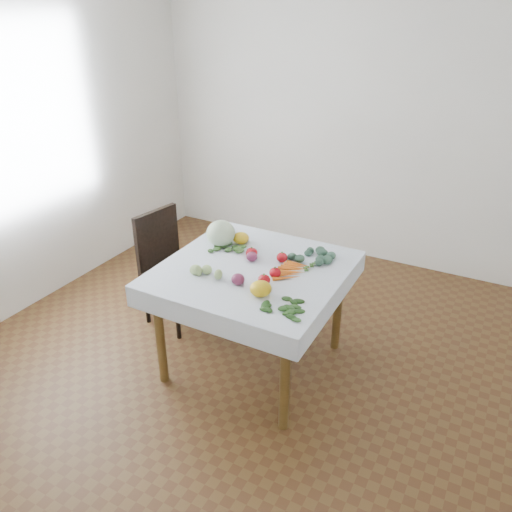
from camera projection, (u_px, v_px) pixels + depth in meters
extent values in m
plane|color=brown|center=(253.00, 362.00, 3.50)|extent=(4.00, 4.00, 0.00)
cube|color=white|center=(359.00, 116.00, 4.47)|extent=(4.00, 0.04, 2.70)
cube|color=white|center=(18.00, 138.00, 3.73)|extent=(0.04, 4.00, 2.70)
cube|color=brown|center=(253.00, 271.00, 3.17)|extent=(1.00, 1.00, 0.04)
cylinder|color=brown|center=(160.00, 336.00, 3.18)|extent=(0.06, 0.06, 0.71)
cylinder|color=brown|center=(285.00, 380.00, 2.81)|extent=(0.06, 0.06, 0.71)
cylinder|color=brown|center=(231.00, 277.00, 3.87)|extent=(0.06, 0.06, 0.71)
cylinder|color=brown|center=(338.00, 306.00, 3.50)|extent=(0.06, 0.06, 0.71)
cube|color=white|center=(253.00, 268.00, 3.16)|extent=(1.12, 1.12, 0.01)
cube|color=black|center=(176.00, 272.00, 3.78)|extent=(0.46, 0.46, 0.04)
cube|color=black|center=(157.00, 238.00, 3.78)|extent=(0.11, 0.40, 0.44)
cylinder|color=black|center=(146.00, 300.00, 3.86)|extent=(0.03, 0.03, 0.41)
cylinder|color=black|center=(177.00, 315.00, 3.67)|extent=(0.03, 0.03, 0.41)
cylinder|color=black|center=(179.00, 282.00, 4.10)|extent=(0.03, 0.03, 0.41)
cylinder|color=black|center=(209.00, 296.00, 3.91)|extent=(0.03, 0.03, 0.41)
ellipsoid|color=#B6CDAC|center=(221.00, 233.00, 3.42)|extent=(0.20, 0.20, 0.18)
ellipsoid|color=#B60C16|center=(252.00, 253.00, 3.27)|extent=(0.09, 0.09, 0.07)
ellipsoid|color=#B60C16|center=(282.00, 257.00, 3.22)|extent=(0.08, 0.08, 0.06)
ellipsoid|color=#B60C16|center=(275.00, 273.00, 3.04)|extent=(0.08, 0.08, 0.06)
ellipsoid|color=#B60C16|center=(264.00, 280.00, 2.95)|extent=(0.09, 0.09, 0.07)
ellipsoid|color=gold|center=(241.00, 238.00, 3.46)|extent=(0.13, 0.13, 0.08)
ellipsoid|color=gold|center=(261.00, 289.00, 2.84)|extent=(0.13, 0.13, 0.09)
ellipsoid|color=#631C42|center=(252.00, 257.00, 3.23)|extent=(0.10, 0.10, 0.06)
ellipsoid|color=#631C42|center=(238.00, 279.00, 2.96)|extent=(0.09, 0.09, 0.07)
ellipsoid|color=#97B367|center=(211.00, 271.00, 3.06)|extent=(0.06, 0.06, 0.06)
ellipsoid|color=#97B367|center=(206.00, 269.00, 3.08)|extent=(0.06, 0.06, 0.06)
ellipsoid|color=#97B367|center=(208.00, 275.00, 3.02)|extent=(0.06, 0.06, 0.06)
ellipsoid|color=#97B367|center=(218.00, 269.00, 3.09)|extent=(0.06, 0.06, 0.06)
cone|color=orange|center=(298.00, 264.00, 3.18)|extent=(0.18, 0.04, 0.03)
cone|color=orange|center=(296.00, 266.00, 3.16)|extent=(0.18, 0.05, 0.03)
cone|color=orange|center=(294.00, 267.00, 3.14)|extent=(0.18, 0.07, 0.03)
cone|color=orange|center=(292.00, 269.00, 3.11)|extent=(0.18, 0.08, 0.03)
cone|color=orange|center=(290.00, 271.00, 3.09)|extent=(0.17, 0.10, 0.03)
cone|color=orange|center=(289.00, 273.00, 3.07)|extent=(0.17, 0.11, 0.03)
cone|color=orange|center=(287.00, 275.00, 3.05)|extent=(0.16, 0.12, 0.03)
cone|color=orange|center=(285.00, 277.00, 3.02)|extent=(0.15, 0.13, 0.03)
ellipsoid|color=#395D44|center=(311.00, 256.00, 3.27)|extent=(0.06, 0.06, 0.04)
ellipsoid|color=#395D44|center=(305.00, 254.00, 3.29)|extent=(0.06, 0.06, 0.04)
ellipsoid|color=#395D44|center=(308.00, 258.00, 3.24)|extent=(0.06, 0.06, 0.04)
ellipsoid|color=#395D44|center=(313.00, 254.00, 3.29)|extent=(0.06, 0.06, 0.04)
ellipsoid|color=#395D44|center=(299.00, 255.00, 3.28)|extent=(0.06, 0.06, 0.04)
ellipsoid|color=#395D44|center=(316.00, 259.00, 3.23)|extent=(0.06, 0.06, 0.04)
ellipsoid|color=#395D44|center=(306.00, 251.00, 3.33)|extent=(0.06, 0.06, 0.04)
ellipsoid|color=#395D44|center=(301.00, 259.00, 3.23)|extent=(0.06, 0.06, 0.04)
ellipsoid|color=#395D44|center=(322.00, 255.00, 3.27)|extent=(0.06, 0.06, 0.04)
ellipsoid|color=#395D44|center=(294.00, 251.00, 3.33)|extent=(0.06, 0.06, 0.04)
ellipsoid|color=#395D44|center=(314.00, 263.00, 3.18)|extent=(0.06, 0.06, 0.04)
ellipsoid|color=#395D44|center=(315.00, 249.00, 3.35)|extent=(0.06, 0.06, 0.04)
ellipsoid|color=#395D44|center=(289.00, 257.00, 3.25)|extent=(0.06, 0.06, 0.04)
ellipsoid|color=#1F4917|center=(288.00, 307.00, 2.74)|extent=(0.06, 0.04, 0.01)
ellipsoid|color=#1F4917|center=(284.00, 304.00, 2.77)|extent=(0.06, 0.04, 0.01)
ellipsoid|color=#1F4917|center=(281.00, 308.00, 2.73)|extent=(0.06, 0.04, 0.01)
ellipsoid|color=#1F4917|center=(292.00, 306.00, 2.75)|extent=(0.06, 0.04, 0.01)
ellipsoid|color=#1F4917|center=(278.00, 303.00, 2.77)|extent=(0.06, 0.04, 0.01)
ellipsoid|color=#1F4917|center=(288.00, 311.00, 2.71)|extent=(0.06, 0.04, 0.01)
ellipsoid|color=#1F4917|center=(290.00, 302.00, 2.79)|extent=(0.06, 0.04, 0.01)
ellipsoid|color=#1F4917|center=(274.00, 307.00, 2.74)|extent=(0.06, 0.04, 0.01)
ellipsoid|color=#1F4917|center=(298.00, 309.00, 2.72)|extent=(0.06, 0.04, 0.01)
ellipsoid|color=#1F4917|center=(278.00, 299.00, 2.81)|extent=(0.06, 0.04, 0.01)
ellipsoid|color=#1F4917|center=(280.00, 313.00, 2.69)|extent=(0.06, 0.04, 0.01)
ellipsoid|color=#1F4917|center=(299.00, 303.00, 2.78)|extent=(0.06, 0.04, 0.01)
ellipsoid|color=#1F4917|center=(267.00, 303.00, 2.78)|extent=(0.06, 0.04, 0.01)
ellipsoid|color=#1F4917|center=(297.00, 315.00, 2.67)|extent=(0.06, 0.04, 0.01)
ellipsoid|color=#1F4917|center=(287.00, 297.00, 2.84)|extent=(0.06, 0.04, 0.01)
ellipsoid|color=#1F4917|center=(268.00, 311.00, 2.70)|extent=(0.06, 0.04, 0.01)
ellipsoid|color=#1F4917|center=(308.00, 308.00, 2.73)|extent=(0.06, 0.04, 0.01)
ellipsoid|color=#4A7134|center=(229.00, 250.00, 3.37)|extent=(0.05, 0.05, 0.02)
ellipsoid|color=#4A7134|center=(227.00, 248.00, 3.39)|extent=(0.05, 0.05, 0.02)
ellipsoid|color=#4A7134|center=(225.00, 250.00, 3.36)|extent=(0.05, 0.05, 0.02)
ellipsoid|color=#4A7134|center=(232.00, 249.00, 3.38)|extent=(0.05, 0.05, 0.02)
ellipsoid|color=#4A7134|center=(222.00, 248.00, 3.39)|extent=(0.05, 0.05, 0.02)
ellipsoid|color=#4A7134|center=(230.00, 252.00, 3.34)|extent=(0.05, 0.05, 0.02)
ellipsoid|color=#4A7134|center=(230.00, 246.00, 3.41)|extent=(0.05, 0.05, 0.02)
ellipsoid|color=#4A7134|center=(219.00, 250.00, 3.36)|extent=(0.05, 0.05, 0.02)
ellipsoid|color=#4A7134|center=(238.00, 251.00, 3.35)|extent=(0.05, 0.05, 0.02)
ellipsoid|color=#4A7134|center=(222.00, 245.00, 3.43)|extent=(0.05, 0.05, 0.02)
ellipsoid|color=#4A7134|center=(225.00, 254.00, 3.31)|extent=(0.05, 0.05, 0.02)
ellipsoid|color=#4A7134|center=(238.00, 246.00, 3.41)|extent=(0.05, 0.05, 0.02)
ellipsoid|color=#4A7134|center=(213.00, 248.00, 3.39)|extent=(0.05, 0.05, 0.02)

